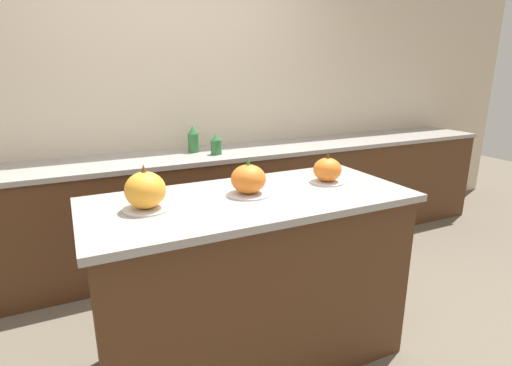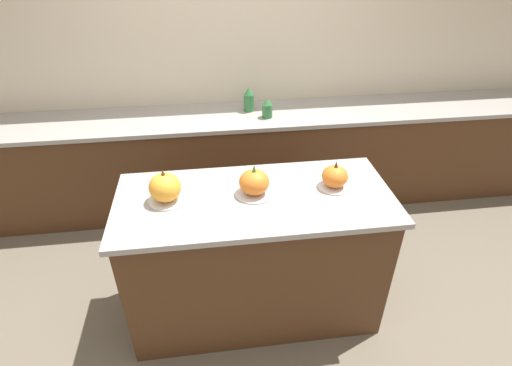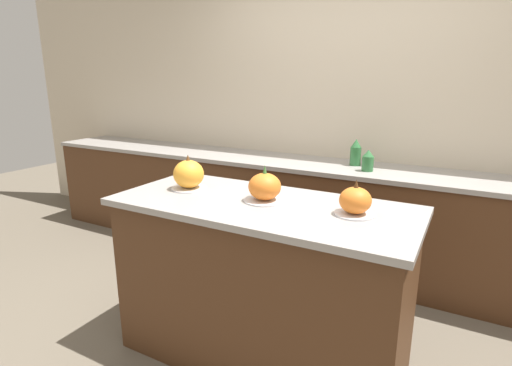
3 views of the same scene
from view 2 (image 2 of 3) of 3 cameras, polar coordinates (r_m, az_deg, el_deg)
ground_plane at (r=2.93m, az=-0.13°, el=-17.13°), size 12.00×12.00×0.00m
wall_back at (r=3.62m, az=-3.64°, el=17.04°), size 8.00×0.06×2.50m
kitchen_island at (r=2.58m, az=-0.14°, el=-10.46°), size 1.60×0.71×0.93m
back_counter at (r=3.63m, az=-2.79°, el=3.30°), size 6.00×0.60×0.89m
pumpkin_cake_left at (r=2.27m, az=-12.85°, el=-0.71°), size 0.21×0.21×0.21m
pumpkin_cake_center at (r=2.27m, az=-0.35°, el=-0.01°), size 0.22×0.22×0.19m
pumpkin_cake_right at (r=2.38m, az=11.18°, el=0.82°), size 0.19×0.19×0.17m
bottle_tall at (r=3.47m, az=-1.03°, el=11.83°), size 0.09×0.09×0.21m
bottle_short at (r=3.36m, az=1.63°, el=10.60°), size 0.09×0.09×0.16m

